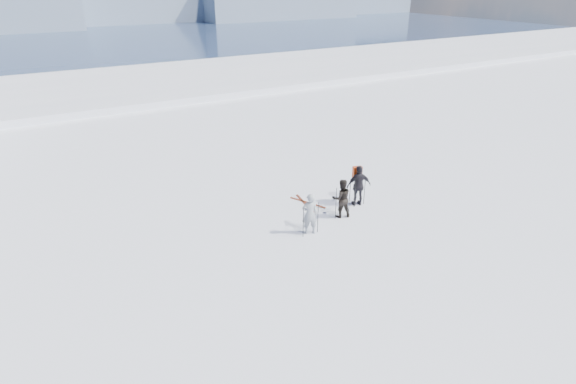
# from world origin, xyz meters

# --- Properties ---
(lake_basin) EXTENTS (820.00, 820.00, 71.62)m
(lake_basin) POSITION_xyz_m (0.00, 30.00, -6.50)
(lake_basin) COLOR white
(lake_basin) RESTS_ON ground
(skier_grey) EXTENTS (0.66, 0.53, 1.57)m
(skier_grey) POSITION_xyz_m (-1.34, 2.26, 0.79)
(skier_grey) COLOR #92989F
(skier_grey) RESTS_ON ground
(skier_dark) EXTENTS (0.89, 0.79, 1.55)m
(skier_dark) POSITION_xyz_m (0.39, 2.75, 0.77)
(skier_dark) COLOR black
(skier_dark) RESTS_ON ground
(skier_pack) EXTENTS (1.08, 0.69, 1.70)m
(skier_pack) POSITION_xyz_m (1.57, 3.20, 0.85)
(skier_pack) COLOR black
(skier_pack) RESTS_ON ground
(backpack) EXTENTS (0.41, 0.30, 0.52)m
(backpack) POSITION_xyz_m (1.64, 3.44, 1.96)
(backpack) COLOR #C13912
(backpack) RESTS_ON skier_pack
(ski_poles) EXTENTS (3.51, 0.98, 1.35)m
(ski_poles) POSITION_xyz_m (0.20, 2.65, 0.61)
(ski_poles) COLOR black
(ski_poles) RESTS_ON ground
(skis_loose) EXTENTS (0.82, 1.69, 0.03)m
(skis_loose) POSITION_xyz_m (-0.18, 4.34, 0.01)
(skis_loose) COLOR black
(skis_loose) RESTS_ON ground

